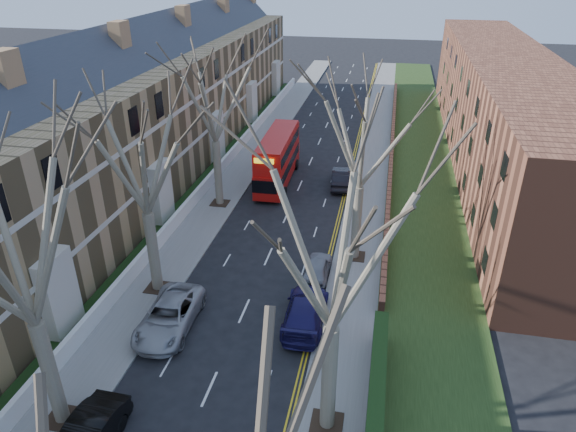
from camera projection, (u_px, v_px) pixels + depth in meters
The scene contains 16 objects.
pavement_left at pixel (252, 156), 51.30m from camera, with size 3.00×102.00×0.12m, color slate.
pavement_right at pixel (372, 165), 49.19m from camera, with size 3.00×102.00×0.12m, color slate.
terrace_left at pixel (137, 122), 43.16m from camera, with size 9.70×78.00×13.60m.
flats_right at pixel (501, 110), 48.39m from camera, with size 13.97×54.00×10.00m.
front_wall_left at pixel (209, 181), 44.37m from camera, with size 0.30×78.00×1.00m.
grass_verge_right at pixel (421, 168), 48.36m from camera, with size 6.00×102.00×0.06m.
tree_left_mid at pixel (9, 230), 18.16m from camera, with size 10.50×10.50×14.71m.
tree_left_far at pixel (138, 145), 27.01m from camera, with size 10.15×10.15×14.22m.
tree_left_dist at pixel (212, 87), 37.30m from camera, with size 10.50×10.50×14.71m.
tree_right_mid at pixel (336, 234), 17.90m from camera, with size 10.50×10.50×14.71m.
tree_right_far at pixel (363, 125), 30.22m from camera, with size 10.15×10.15×14.22m.
double_decker_bus at pixel (278, 160), 44.91m from camera, with size 2.75×10.03×4.21m.
car_left_far at pixel (169, 316), 27.75m from camera, with size 2.59×5.62×1.56m, color #9C9CA1.
car_right_near at pixel (305, 311), 28.13m from camera, with size 2.20×5.40×1.57m, color #1A154B.
car_right_mid at pixel (317, 268), 32.18m from camera, with size 1.57×3.89×1.33m, color gray.
car_right_far at pixel (341, 178), 44.64m from camera, with size 1.65×4.72×1.56m, color black.
Camera 1 is at (7.14, -7.62, 18.36)m, focal length 32.00 mm.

